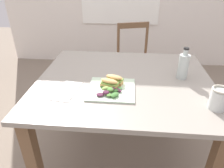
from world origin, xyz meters
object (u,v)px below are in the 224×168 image
at_px(dining_table, 124,94).
at_px(bottle_cold_brew, 183,67).
at_px(chair_wooden_far, 135,62).
at_px(sandwich_half_back, 114,79).
at_px(sandwich_half_front, 109,83).
at_px(fork_on_napkin, 68,89).
at_px(mason_jar_iced_tea, 218,100).
at_px(plate_lunch, 111,89).

xyz_separation_m(dining_table, bottle_cold_brew, (0.38, 0.05, 0.20)).
bearing_deg(bottle_cold_brew, chair_wooden_far, 107.35).
bearing_deg(dining_table, bottle_cold_brew, 7.30).
relative_size(dining_table, sandwich_half_back, 9.77).
height_order(sandwich_half_front, fork_on_napkin, sandwich_half_front).
distance_m(dining_table, sandwich_half_back, 0.19).
xyz_separation_m(sandwich_half_back, fork_on_napkin, (-0.28, -0.09, -0.03)).
relative_size(sandwich_half_front, mason_jar_iced_tea, 0.98).
bearing_deg(sandwich_half_back, chair_wooden_far, 81.53).
xyz_separation_m(bottle_cold_brew, mason_jar_iced_tea, (0.11, -0.34, -0.02)).
height_order(plate_lunch, bottle_cold_brew, bottle_cold_brew).
bearing_deg(mason_jar_iced_tea, plate_lunch, 166.45).
height_order(dining_table, sandwich_half_back, sandwich_half_back).
distance_m(chair_wooden_far, sandwich_half_back, 1.12).
distance_m(plate_lunch, mason_jar_iced_tea, 0.59).
distance_m(dining_table, sandwich_half_front, 0.23).
relative_size(sandwich_half_back, fork_on_napkin, 0.64).
height_order(plate_lunch, sandwich_half_front, sandwich_half_front).
bearing_deg(fork_on_napkin, sandwich_half_front, 8.34).
bearing_deg(mason_jar_iced_tea, sandwich_half_front, 165.20).
xyz_separation_m(plate_lunch, bottle_cold_brew, (0.46, 0.20, 0.07)).
bearing_deg(bottle_cold_brew, plate_lunch, -156.24).
height_order(sandwich_half_back, fork_on_napkin, sandwich_half_back).
bearing_deg(chair_wooden_far, plate_lunch, -98.55).
bearing_deg(mason_jar_iced_tea, chair_wooden_far, 107.69).
bearing_deg(bottle_cold_brew, sandwich_half_back, -163.60).
bearing_deg(fork_on_napkin, bottle_cold_brew, 17.02).
bearing_deg(sandwich_half_back, bottle_cold_brew, 16.40).
xyz_separation_m(dining_table, fork_on_napkin, (-0.34, -0.17, 0.12)).
relative_size(dining_table, plate_lunch, 4.11).
xyz_separation_m(sandwich_half_back, mason_jar_iced_tea, (0.56, -0.21, 0.02)).
relative_size(sandwich_half_front, fork_on_napkin, 0.64).
xyz_separation_m(sandwich_half_back, bottle_cold_brew, (0.45, 0.13, 0.04)).
xyz_separation_m(plate_lunch, mason_jar_iced_tea, (0.57, -0.14, 0.05)).
distance_m(chair_wooden_far, bottle_cold_brew, 1.04).
distance_m(chair_wooden_far, plate_lunch, 1.18).
relative_size(chair_wooden_far, mason_jar_iced_tea, 7.12).
bearing_deg(plate_lunch, sandwich_half_front, 128.84).
bearing_deg(dining_table, sandwich_half_back, -127.69).
xyz_separation_m(dining_table, mason_jar_iced_tea, (0.50, -0.29, 0.17)).
height_order(chair_wooden_far, plate_lunch, chair_wooden_far).
bearing_deg(fork_on_napkin, mason_jar_iced_tea, -7.97).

